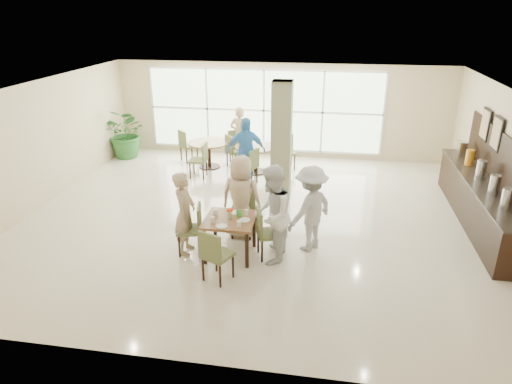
% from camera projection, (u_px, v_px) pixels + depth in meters
% --- Properties ---
extents(ground, '(10.00, 10.00, 0.00)m').
position_uv_depth(ground, '(256.00, 217.00, 10.06)').
color(ground, beige).
rests_on(ground, ground).
extents(room_shell, '(10.00, 10.00, 10.00)m').
position_uv_depth(room_shell, '(256.00, 143.00, 9.42)').
color(room_shell, white).
rests_on(room_shell, ground).
extents(window_bank, '(7.00, 0.04, 7.00)m').
position_uv_depth(window_bank, '(264.00, 111.00, 13.68)').
color(window_bank, silver).
rests_on(window_bank, ground).
extents(column, '(0.45, 0.45, 2.80)m').
position_uv_depth(column, '(281.00, 142.00, 10.57)').
color(column, '#7C8159').
rests_on(column, ground).
extents(main_table, '(0.91, 0.91, 0.75)m').
position_uv_depth(main_table, '(230.00, 223.00, 8.30)').
color(main_table, brown).
rests_on(main_table, ground).
extents(round_table_left, '(1.18, 1.18, 0.75)m').
position_uv_depth(round_table_left, '(209.00, 147.00, 12.95)').
color(round_table_left, brown).
rests_on(round_table_left, ground).
extents(round_table_right, '(1.14, 1.14, 0.75)m').
position_uv_depth(round_table_right, '(256.00, 152.00, 12.56)').
color(round_table_right, brown).
rests_on(round_table_right, ground).
extents(chairs_main_table, '(2.06, 2.15, 0.95)m').
position_uv_depth(chairs_main_table, '(230.00, 232.00, 8.37)').
color(chairs_main_table, '#646939').
rests_on(chairs_main_table, ground).
extents(chairs_table_left, '(2.11, 1.89, 0.95)m').
position_uv_depth(chairs_table_left, '(209.00, 151.00, 13.03)').
color(chairs_table_left, '#646939').
rests_on(chairs_table_left, ground).
extents(chairs_table_right, '(2.07, 1.92, 0.95)m').
position_uv_depth(chairs_table_right, '(257.00, 156.00, 12.55)').
color(chairs_table_right, '#646939').
rests_on(chairs_table_right, ground).
extents(tabletop_clutter, '(0.72, 0.80, 0.21)m').
position_uv_depth(tabletop_clutter, '(231.00, 216.00, 8.22)').
color(tabletop_clutter, white).
rests_on(tabletop_clutter, main_table).
extents(buffet_counter, '(0.64, 4.70, 1.95)m').
position_uv_depth(buffet_counter, '(479.00, 199.00, 9.61)').
color(buffet_counter, black).
rests_on(buffet_counter, ground).
extents(framed_art_a, '(0.05, 0.55, 0.70)m').
position_uv_depth(framed_art_a, '(497.00, 134.00, 9.53)').
color(framed_art_a, black).
rests_on(framed_art_a, ground).
extents(framed_art_b, '(0.05, 0.55, 0.70)m').
position_uv_depth(framed_art_b, '(486.00, 124.00, 10.26)').
color(framed_art_b, black).
rests_on(framed_art_b, ground).
extents(potted_plant, '(1.65, 1.65, 1.52)m').
position_uv_depth(potted_plant, '(127.00, 133.00, 13.74)').
color(potted_plant, '#286428').
rests_on(potted_plant, ground).
extents(teen_left, '(0.40, 0.59, 1.59)m').
position_uv_depth(teen_left, '(185.00, 213.00, 8.37)').
color(teen_left, tan).
rests_on(teen_left, ground).
extents(teen_far, '(0.88, 0.57, 1.69)m').
position_uv_depth(teen_far, '(241.00, 197.00, 8.95)').
color(teen_far, tan).
rests_on(teen_far, ground).
extents(teen_right, '(0.72, 0.91, 1.81)m').
position_uv_depth(teen_right, '(272.00, 215.00, 8.06)').
color(teen_right, white).
rests_on(teen_right, ground).
extents(teen_standing, '(1.15, 1.23, 1.66)m').
position_uv_depth(teen_standing, '(310.00, 209.00, 8.48)').
color(teen_standing, '#B0AFB2').
rests_on(teen_standing, ground).
extents(adult_a, '(1.17, 0.88, 1.77)m').
position_uv_depth(adult_a, '(245.00, 152.00, 11.58)').
color(adult_a, '#4794D5').
rests_on(adult_a, ground).
extents(adult_b, '(0.81, 1.55, 1.60)m').
position_uv_depth(adult_b, '(283.00, 147.00, 12.28)').
color(adult_b, white).
rests_on(adult_b, ground).
extents(adult_standing, '(0.63, 0.44, 1.65)m').
position_uv_depth(adult_standing, '(240.00, 135.00, 13.32)').
color(adult_standing, tan).
rests_on(adult_standing, ground).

